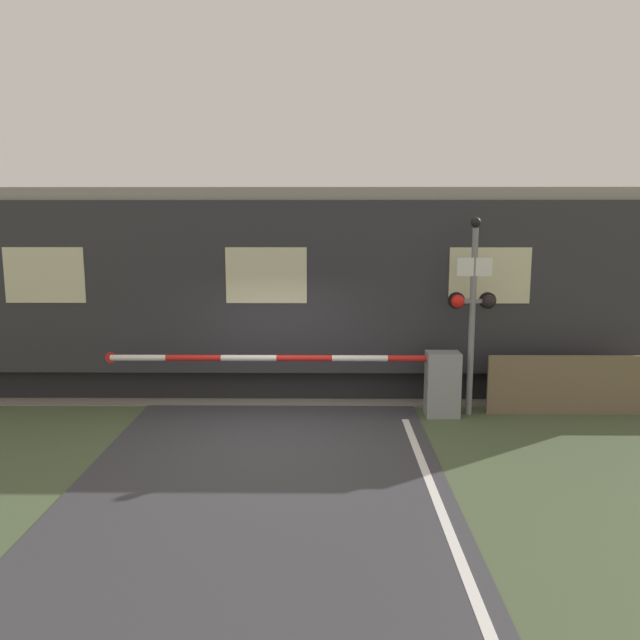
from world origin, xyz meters
TOP-DOWN VIEW (x-y plane):
  - ground_plane at (0.00, 0.00)m, footprint 80.00×80.00m
  - track_bed at (0.00, 3.41)m, footprint 36.00×3.20m
  - train at (-0.26, 3.41)m, footprint 15.31×2.74m
  - crossing_barrier at (2.41, 1.29)m, footprint 6.41×0.44m
  - signal_post at (3.49, 1.36)m, footprint 0.86×0.26m
  - roadside_fence at (5.83, 1.41)m, footprint 4.01×0.06m

SIDE VIEW (x-z plane):
  - ground_plane at x=0.00m, z-range 0.00..0.00m
  - track_bed at x=0.00m, z-range -0.04..0.09m
  - roadside_fence at x=5.83m, z-range 0.00..1.10m
  - crossing_barrier at x=2.41m, z-range 0.10..1.28m
  - signal_post at x=3.49m, z-range 0.25..3.83m
  - train at x=-0.26m, z-range 0.05..4.18m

